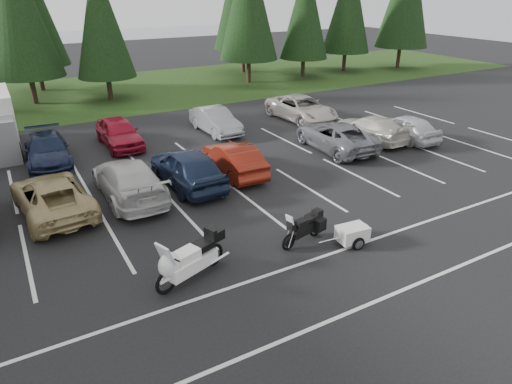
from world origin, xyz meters
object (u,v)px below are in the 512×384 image
(car_near_2, at_px, (52,196))
(car_near_6, at_px, (335,136))
(car_near_7, at_px, (370,128))
(car_far_4, at_px, (301,108))
(car_near_4, at_px, (187,167))
(cargo_trailer, at_px, (352,235))
(car_far_2, at_px, (119,132))
(car_far_3, at_px, (215,121))
(car_near_8, at_px, (405,127))
(car_far_1, at_px, (47,150))
(car_near_3, at_px, (129,180))
(adventure_motorcycle, at_px, (303,226))
(touring_motorcycle, at_px, (190,255))
(car_near_5, at_px, (234,159))

(car_near_2, relative_size, car_near_6, 0.99)
(car_near_7, height_order, car_far_4, car_far_4)
(car_near_4, bearing_deg, cargo_trailer, 109.69)
(car_near_2, distance_m, car_near_6, 13.69)
(car_far_2, xyz_separation_m, car_far_3, (5.42, -0.29, -0.04))
(car_near_8, height_order, car_far_1, car_near_8)
(car_far_2, bearing_deg, car_far_1, -165.89)
(car_near_6, bearing_deg, car_near_3, 6.43)
(car_near_7, bearing_deg, adventure_motorcycle, 34.58)
(car_near_3, distance_m, car_far_2, 6.70)
(car_near_3, bearing_deg, cargo_trailer, 126.61)
(car_near_6, relative_size, car_near_7, 1.11)
(car_far_1, bearing_deg, car_near_8, -14.87)
(car_far_4, distance_m, touring_motorcycle, 17.65)
(car_near_3, bearing_deg, car_near_6, -176.73)
(car_near_3, distance_m, adventure_motorcycle, 7.48)
(touring_motorcycle, bearing_deg, car_far_4, 24.83)
(car_near_4, relative_size, car_far_4, 0.91)
(car_far_1, distance_m, car_far_3, 9.06)
(car_near_5, distance_m, car_near_7, 8.68)
(car_near_3, relative_size, car_far_1, 1.11)
(car_near_5, bearing_deg, car_far_1, -34.95)
(car_near_7, relative_size, car_near_8, 1.12)
(car_near_3, distance_m, car_near_4, 2.47)
(touring_motorcycle, xyz_separation_m, adventure_motorcycle, (3.95, 0.06, -0.15))
(car_near_8, xyz_separation_m, touring_motorcycle, (-15.18, -6.33, 0.08))
(car_far_1, xyz_separation_m, touring_motorcycle, (2.30, -12.03, 0.10))
(car_far_1, distance_m, cargo_trailer, 14.94)
(car_near_7, bearing_deg, car_near_6, 2.82)
(car_near_4, bearing_deg, car_far_3, -125.87)
(car_near_6, height_order, car_far_4, car_far_4)
(car_near_8, distance_m, adventure_motorcycle, 12.87)
(cargo_trailer, xyz_separation_m, adventure_motorcycle, (-1.37, 0.87, 0.31))
(car_near_5, relative_size, car_far_4, 0.80)
(car_near_3, relative_size, car_far_3, 1.24)
(car_near_4, distance_m, car_near_7, 10.99)
(touring_motorcycle, bearing_deg, adventure_motorcycle, -19.10)
(car_near_2, bearing_deg, car_near_3, 174.29)
(car_far_4, distance_m, adventure_motorcycle, 15.06)
(car_far_3, distance_m, touring_motorcycle, 14.37)
(car_near_8, height_order, adventure_motorcycle, car_near_8)
(car_near_6, bearing_deg, car_near_5, 7.20)
(car_near_6, xyz_separation_m, cargo_trailer, (-5.53, -7.79, -0.38))
(car_near_4, relative_size, car_near_6, 0.94)
(car_near_6, xyz_separation_m, car_near_7, (2.59, 0.24, -0.04))
(cargo_trailer, bearing_deg, car_near_3, 131.76)
(car_far_2, bearing_deg, car_near_8, -26.27)
(car_far_3, relative_size, touring_motorcycle, 1.49)
(car_far_1, distance_m, car_far_4, 14.84)
(car_near_4, distance_m, car_far_2, 6.70)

